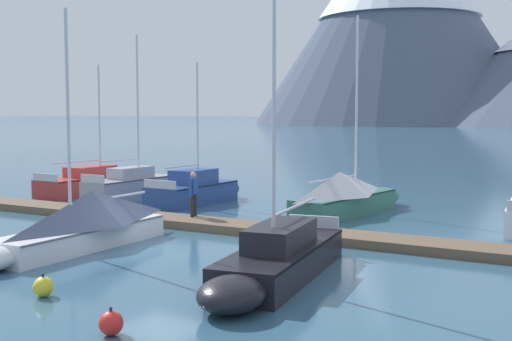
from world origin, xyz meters
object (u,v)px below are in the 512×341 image
at_px(sailboat_nearest_berth, 97,182).
at_px(sailboat_mid_dock_port, 197,190).
at_px(sailboat_mid_dock_starboard, 81,222).
at_px(sailboat_outer_slip, 275,260).
at_px(person_on_dock, 193,191).
at_px(sailboat_far_berth, 347,194).
at_px(mooring_buoy_channel_marker, 43,287).
at_px(sailboat_second_berth, 136,185).
at_px(mooring_buoy_inner_mooring, 111,323).

relative_size(sailboat_nearest_berth, sailboat_mid_dock_port, 1.09).
bearing_deg(sailboat_nearest_berth, sailboat_mid_dock_port, -5.88).
xyz_separation_m(sailboat_nearest_berth, sailboat_mid_dock_port, (6.85, -0.71, 0.05)).
distance_m(sailboat_mid_dock_starboard, sailboat_outer_slip, 7.15).
bearing_deg(sailboat_nearest_berth, person_on_dock, -29.15).
height_order(sailboat_mid_dock_starboard, sailboat_far_berth, sailboat_far_berth).
distance_m(sailboat_far_berth, mooring_buoy_channel_marker, 15.21).
bearing_deg(sailboat_nearest_berth, sailboat_mid_dock_starboard, -48.85).
bearing_deg(sailboat_far_berth, sailboat_outer_slip, -76.75).
distance_m(sailboat_nearest_berth, sailboat_far_berth, 14.16).
height_order(sailboat_second_berth, mooring_buoy_inner_mooring, sailboat_second_berth).
distance_m(person_on_dock, mooring_buoy_channel_marker, 10.31).
relative_size(sailboat_mid_dock_port, sailboat_far_berth, 0.79).
xyz_separation_m(sailboat_mid_dock_port, sailboat_outer_slip, (9.96, -10.94, -0.08)).
xyz_separation_m(sailboat_outer_slip, mooring_buoy_channel_marker, (-4.00, -3.89, -0.31)).
xyz_separation_m(sailboat_mid_dock_port, person_on_dock, (3.26, -4.93, 0.64)).
bearing_deg(mooring_buoy_channel_marker, sailboat_nearest_berth, 129.50).
height_order(sailboat_nearest_berth, sailboat_far_berth, sailboat_far_berth).
distance_m(sailboat_nearest_berth, mooring_buoy_channel_marker, 20.14).
xyz_separation_m(sailboat_second_berth, person_on_dock, (6.71, -4.70, 0.61)).
relative_size(sailboat_nearest_berth, sailboat_second_berth, 0.90).
height_order(sailboat_second_berth, person_on_dock, sailboat_second_berth).
distance_m(sailboat_mid_dock_port, person_on_dock, 5.95).
bearing_deg(sailboat_second_berth, mooring_buoy_inner_mooring, -51.55).
xyz_separation_m(sailboat_nearest_berth, sailboat_far_berth, (14.16, -0.41, 0.28)).
xyz_separation_m(sailboat_mid_dock_starboard, mooring_buoy_inner_mooring, (6.32, -5.73, -0.59)).
relative_size(sailboat_far_berth, mooring_buoy_inner_mooring, 14.77).
distance_m(sailboat_outer_slip, person_on_dock, 9.02).
relative_size(sailboat_mid_dock_starboard, mooring_buoy_inner_mooring, 13.39).
height_order(sailboat_second_berth, mooring_buoy_channel_marker, sailboat_second_berth).
xyz_separation_m(sailboat_mid_dock_port, mooring_buoy_channel_marker, (5.96, -14.83, -0.39)).
bearing_deg(sailboat_outer_slip, mooring_buoy_inner_mooring, -98.84).
relative_size(sailboat_second_berth, sailboat_far_berth, 0.96).
relative_size(sailboat_outer_slip, mooring_buoy_channel_marker, 13.57).
relative_size(sailboat_second_berth, sailboat_mid_dock_starboard, 1.06).
bearing_deg(mooring_buoy_inner_mooring, sailboat_nearest_berth, 133.58).
height_order(sailboat_second_berth, sailboat_far_berth, sailboat_far_berth).
xyz_separation_m(mooring_buoy_channel_marker, mooring_buoy_inner_mooring, (3.19, -1.27, 0.00)).
relative_size(mooring_buoy_channel_marker, mooring_buoy_inner_mooring, 0.99).
relative_size(sailboat_nearest_berth, sailboat_outer_slip, 0.95).
relative_size(sailboat_outer_slip, mooring_buoy_inner_mooring, 13.44).
xyz_separation_m(sailboat_mid_dock_port, mooring_buoy_inner_mooring, (9.15, -16.11, -0.38)).
bearing_deg(sailboat_outer_slip, sailboat_nearest_berth, 145.28).
distance_m(sailboat_far_berth, sailboat_outer_slip, 11.55).
height_order(sailboat_mid_dock_port, person_on_dock, sailboat_mid_dock_port).
bearing_deg(person_on_dock, sailboat_outer_slip, -41.90).
relative_size(sailboat_mid_dock_port, sailboat_outer_slip, 0.87).
distance_m(sailboat_nearest_berth, sailboat_second_berth, 3.52).
distance_m(sailboat_outer_slip, mooring_buoy_inner_mooring, 5.24).
bearing_deg(sailboat_second_berth, mooring_buoy_channel_marker, -57.19).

